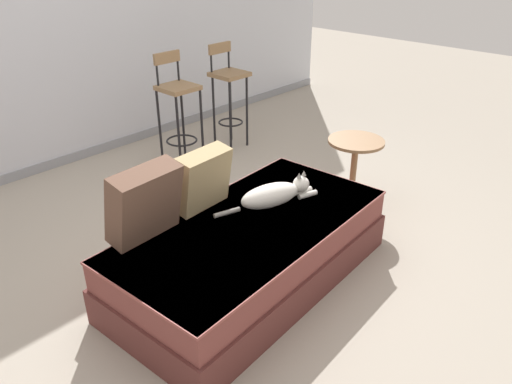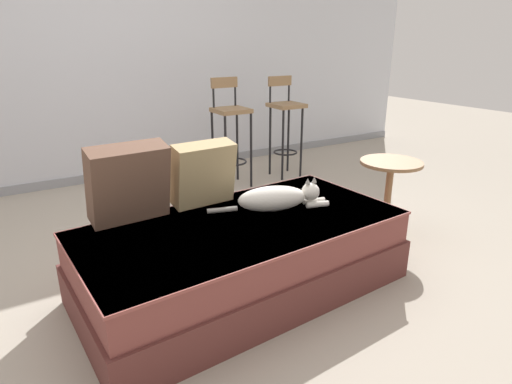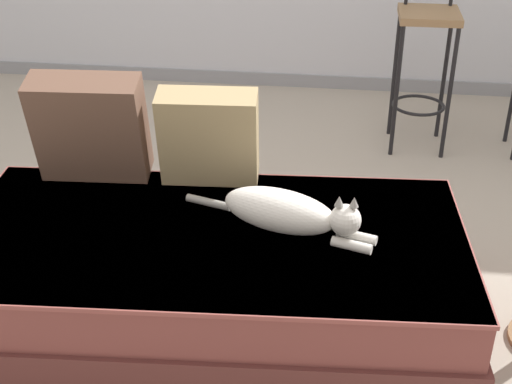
{
  "view_description": "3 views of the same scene",
  "coord_description": "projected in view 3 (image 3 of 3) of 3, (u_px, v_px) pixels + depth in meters",
  "views": [
    {
      "loc": [
        -1.91,
        -2.22,
        2.04
      ],
      "look_at": [
        0.15,
        -0.3,
        0.56
      ],
      "focal_mm": 35.0,
      "sensor_mm": 36.0,
      "label": 1
    },
    {
      "loc": [
        -1.09,
        -2.34,
        1.4
      ],
      "look_at": [
        0.15,
        -0.3,
        0.56
      ],
      "focal_mm": 30.0,
      "sensor_mm": 36.0,
      "label": 2
    },
    {
      "loc": [
        0.43,
        -2.5,
        1.81
      ],
      "look_at": [
        0.15,
        -0.3,
        0.56
      ],
      "focal_mm": 50.0,
      "sensor_mm": 36.0,
      "label": 3
    }
  ],
  "objects": [
    {
      "name": "throw_pillow_corner",
      "position": [
        90.0,
        128.0,
        2.77
      ],
      "size": [
        0.44,
        0.27,
        0.45
      ],
      "color": "brown",
      "rests_on": "couch"
    },
    {
      "name": "ground_plane",
      "position": [
        231.0,
        267.0,
        3.09
      ],
      "size": [
        16.0,
        16.0,
        0.0
      ],
      "primitive_type": "plane",
      "color": "#A89E8E",
      "rests_on": "ground"
    },
    {
      "name": "wall_baseboard_trim",
      "position": [
        280.0,
        79.0,
        4.97
      ],
      "size": [
        8.0,
        0.02,
        0.09
      ],
      "primitive_type": "cube",
      "color": "gray",
      "rests_on": "ground"
    },
    {
      "name": "couch",
      "position": [
        213.0,
        281.0,
        2.64
      ],
      "size": [
        1.9,
        1.04,
        0.44
      ],
      "color": "brown",
      "rests_on": "ground"
    },
    {
      "name": "cat",
      "position": [
        288.0,
        212.0,
        2.51
      ],
      "size": [
        0.72,
        0.31,
        0.19
      ],
      "color": "white",
      "rests_on": "couch"
    },
    {
      "name": "throw_pillow_middle",
      "position": [
        209.0,
        137.0,
        2.76
      ],
      "size": [
        0.39,
        0.22,
        0.4
      ],
      "color": "tan",
      "rests_on": "couch"
    },
    {
      "name": "bar_stool_near_window",
      "position": [
        426.0,
        41.0,
        3.87
      ],
      "size": [
        0.32,
        0.32,
        1.07
      ],
      "color": "black",
      "rests_on": "ground"
    }
  ]
}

